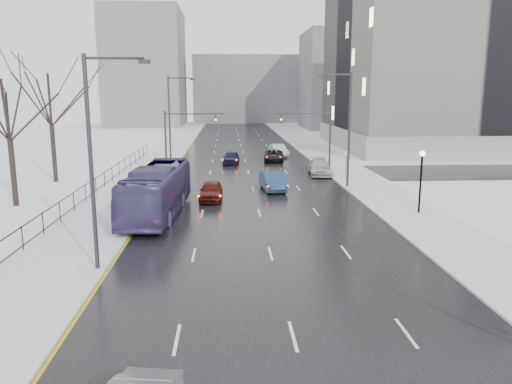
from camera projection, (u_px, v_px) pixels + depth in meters
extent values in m
cube|color=black|center=(245.00, 159.00, 63.28)|extent=(16.00, 150.00, 0.04)
cube|color=black|center=(249.00, 174.00, 51.53)|extent=(130.00, 10.00, 0.04)
cube|color=silver|center=(161.00, 159.00, 62.67)|extent=(5.00, 150.00, 0.16)
cube|color=silver|center=(326.00, 158.00, 63.87)|extent=(5.00, 150.00, 0.16)
cube|color=white|center=(84.00, 160.00, 62.13)|extent=(14.00, 150.00, 0.12)
cube|color=black|center=(64.00, 199.00, 32.90)|extent=(0.04, 70.00, 0.05)
cube|color=black|center=(65.00, 214.00, 33.10)|extent=(0.04, 70.00, 0.05)
cylinder|color=black|center=(65.00, 208.00, 33.02)|extent=(0.06, 0.06, 1.30)
cylinder|color=#2D2D33|center=(349.00, 131.00, 43.20)|extent=(0.20, 0.20, 10.00)
cylinder|color=#2D2D33|center=(336.00, 74.00, 42.18)|extent=(2.60, 0.12, 0.12)
cube|color=#2D2D33|center=(321.00, 76.00, 42.14)|extent=(0.50, 0.25, 0.18)
cylinder|color=#2D2D33|center=(91.00, 167.00, 22.67)|extent=(0.20, 0.20, 10.00)
cylinder|color=#2D2D33|center=(114.00, 58.00, 21.80)|extent=(2.60, 0.12, 0.12)
cube|color=#2D2D33|center=(144.00, 62.00, 21.90)|extent=(0.50, 0.25, 0.18)
cylinder|color=#2D2D33|center=(170.00, 123.00, 53.99)|extent=(0.20, 0.20, 10.00)
cylinder|color=#2D2D33|center=(180.00, 78.00, 53.12)|extent=(2.60, 0.12, 0.12)
cube|color=#2D2D33|center=(193.00, 80.00, 53.22)|extent=(0.50, 0.25, 0.18)
cylinder|color=black|center=(420.00, 184.00, 34.12)|extent=(0.14, 0.14, 4.00)
sphere|color=#FFE5B2|center=(422.00, 153.00, 33.71)|extent=(0.36, 0.36, 0.36)
cylinder|color=#2D2D33|center=(330.00, 142.00, 51.38)|extent=(0.20, 0.20, 6.50)
cylinder|color=#2D2D33|center=(302.00, 113.00, 50.62)|extent=(6.00, 0.12, 0.12)
imported|color=#2D2D33|center=(281.00, 119.00, 50.62)|extent=(0.15, 0.18, 0.90)
sphere|color=#19FF33|center=(281.00, 120.00, 50.48)|extent=(0.16, 0.16, 0.16)
cylinder|color=#2D2D33|center=(166.00, 143.00, 50.42)|extent=(0.20, 0.20, 6.50)
cylinder|color=#2D2D33|center=(195.00, 114.00, 50.01)|extent=(6.00, 0.12, 0.12)
imported|color=#2D2D33|center=(216.00, 120.00, 50.25)|extent=(0.15, 0.18, 0.90)
sphere|color=#19FF33|center=(216.00, 120.00, 50.10)|extent=(0.16, 0.16, 0.16)
cylinder|color=#2D2D33|center=(346.00, 166.00, 47.87)|extent=(0.06, 0.06, 2.50)
cylinder|color=white|center=(346.00, 154.00, 47.64)|extent=(0.60, 0.03, 0.60)
torus|color=#B20C0C|center=(346.00, 154.00, 47.64)|extent=(0.58, 0.06, 0.58)
cube|color=gray|center=(475.00, 67.00, 74.66)|extent=(40.00, 30.00, 24.00)
cube|color=gray|center=(469.00, 137.00, 76.73)|extent=(40.60, 30.60, 3.00)
cube|color=slate|center=(355.00, 80.00, 116.54)|extent=(24.00, 20.00, 22.00)
cube|color=slate|center=(146.00, 69.00, 122.88)|extent=(18.00, 22.00, 28.00)
cube|color=slate|center=(248.00, 90.00, 140.04)|extent=(30.00, 18.00, 18.00)
imported|color=#41386D|center=(157.00, 191.00, 34.00)|extent=(3.64, 12.32, 3.39)
imported|color=#47110C|center=(211.00, 191.00, 38.90)|extent=(1.85, 4.37, 1.48)
imported|color=navy|center=(273.00, 181.00, 42.77)|extent=(2.15, 4.92, 1.57)
imported|color=black|center=(274.00, 155.00, 60.83)|extent=(2.81, 5.23, 1.40)
imported|color=#AAA9AD|center=(320.00, 167.00, 50.73)|extent=(2.55, 5.49, 1.55)
imported|color=#131237|center=(231.00, 158.00, 58.55)|extent=(2.18, 4.51, 1.48)
imported|color=#B1B2B6|center=(278.00, 150.00, 65.47)|extent=(2.29, 4.95, 1.57)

